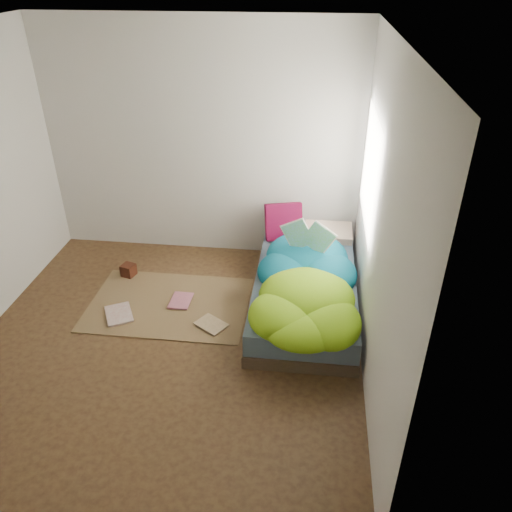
% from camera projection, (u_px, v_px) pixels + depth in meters
% --- Properties ---
extents(ground, '(3.50, 3.50, 0.00)m').
position_uv_depth(ground, '(169.00, 341.00, 4.61)').
color(ground, '#3A2316').
rests_on(ground, ground).
extents(room_walls, '(3.54, 3.54, 2.62)m').
position_uv_depth(room_walls, '(152.00, 175.00, 3.78)').
color(room_walls, beige).
rests_on(room_walls, ground).
extents(bed, '(1.00, 2.00, 0.34)m').
position_uv_depth(bed, '(305.00, 291.00, 5.01)').
color(bed, '#39301F').
rests_on(bed, ground).
extents(duvet, '(0.96, 1.84, 0.34)m').
position_uv_depth(duvet, '(306.00, 274.00, 4.65)').
color(duvet, '#075973').
rests_on(duvet, bed).
extents(rug, '(1.60, 1.10, 0.01)m').
position_uv_depth(rug, '(169.00, 304.00, 5.09)').
color(rug, brown).
rests_on(rug, ground).
extents(pillow_floral, '(0.52, 0.32, 0.12)m').
position_uv_depth(pillow_floral, '(328.00, 233.00, 5.57)').
color(pillow_floral, beige).
rests_on(pillow_floral, bed).
extents(pillow_magenta, '(0.42, 0.22, 0.40)m').
position_uv_depth(pillow_magenta, '(284.00, 221.00, 5.50)').
color(pillow_magenta, '#460418').
rests_on(pillow_magenta, bed).
extents(open_book, '(0.45, 0.20, 0.27)m').
position_uv_depth(open_book, '(308.00, 228.00, 4.79)').
color(open_book, green).
rests_on(open_book, duvet).
extents(wooden_box, '(0.16, 0.16, 0.13)m').
position_uv_depth(wooden_box, '(128.00, 270.00, 5.51)').
color(wooden_box, '#34140B').
rests_on(wooden_box, rug).
extents(floor_book_a, '(0.37, 0.41, 0.03)m').
position_uv_depth(floor_book_a, '(106.00, 317.00, 4.87)').
color(floor_book_a, beige).
rests_on(floor_book_a, rug).
extents(floor_book_b, '(0.22, 0.29, 0.03)m').
position_uv_depth(floor_book_b, '(171.00, 300.00, 5.11)').
color(floor_book_b, '#B86A6F').
rests_on(floor_book_b, rug).
extents(floor_book_c, '(0.36, 0.33, 0.02)m').
position_uv_depth(floor_book_c, '(203.00, 330.00, 4.71)').
color(floor_book_c, tan).
rests_on(floor_book_c, rug).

